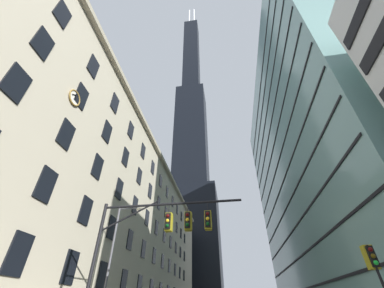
{
  "coord_description": "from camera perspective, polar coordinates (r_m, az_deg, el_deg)",
  "views": [
    {
      "loc": [
        0.75,
        -9.36,
        1.44
      ],
      "look_at": [
        -3.77,
        19.53,
        22.4
      ],
      "focal_mm": 21.75,
      "sensor_mm": 36.0,
      "label": 1
    }
  ],
  "objects": [
    {
      "name": "station_building",
      "position": [
        45.23,
        -18.22,
        -19.47
      ],
      "size": [
        16.41,
        71.59,
        25.62
      ],
      "color": "#B2A88E",
      "rests_on": "ground"
    },
    {
      "name": "dark_skyscraper",
      "position": [
        114.44,
        -0.17,
        -3.37
      ],
      "size": [
        22.56,
        22.56,
        214.97
      ],
      "color": "black",
      "rests_on": "ground"
    },
    {
      "name": "glass_office_midrise",
      "position": [
        51.39,
        28.5,
        -3.48
      ],
      "size": [
        16.09,
        54.18,
        50.33
      ],
      "color": "gray",
      "rests_on": "ground"
    },
    {
      "name": "traffic_signal_mast",
      "position": [
        14.33,
        -7.51,
        -20.48
      ],
      "size": [
        8.62,
        0.63,
        6.82
      ],
      "color": "black",
      "rests_on": "sidewalk_left"
    },
    {
      "name": "traffic_light_near_right",
      "position": [
        14.72,
        37.98,
        -21.93
      ],
      "size": [
        0.4,
        0.63,
        3.85
      ],
      "color": "black",
      "rests_on": "sidewalk_right"
    },
    {
      "name": "street_lamppost",
      "position": [
        21.29,
        -18.34,
        -23.74
      ],
      "size": [
        2.23,
        0.32,
        8.73
      ],
      "color": "#47474C",
      "rests_on": "sidewalk_left"
    }
  ]
}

